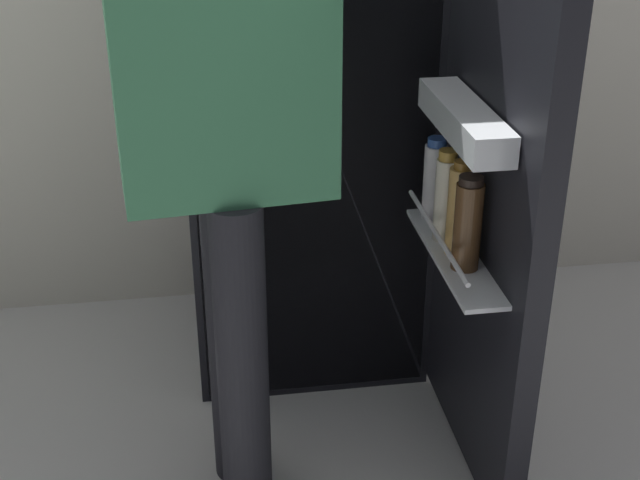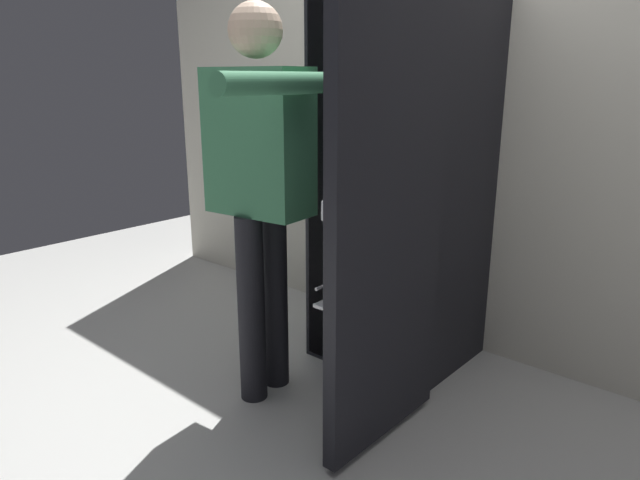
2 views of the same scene
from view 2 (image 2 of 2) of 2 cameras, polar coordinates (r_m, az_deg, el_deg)
The scene contains 4 objects.
ground_plane at distance 2.72m, azimuth 0.48°, elevation -15.24°, with size 6.80×6.80×0.00m, color silver.
kitchen_wall at distance 3.12m, azimuth 12.25°, elevation 11.80°, with size 4.40×0.10×2.41m, color silver.
refrigerator at distance 2.77m, azimuth 8.03°, elevation 5.36°, with size 0.74×1.31×1.82m.
person at distance 2.42m, azimuth -5.88°, elevation 6.79°, with size 0.61×0.74×1.70m.
Camera 2 is at (1.52, -1.77, 1.41)m, focal length 32.07 mm.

